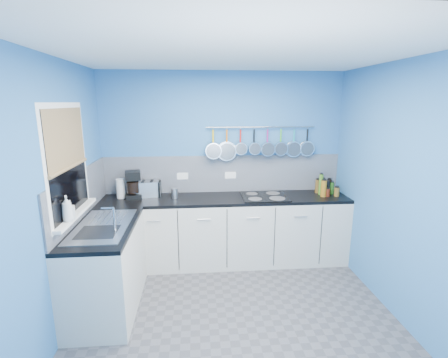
{
  "coord_description": "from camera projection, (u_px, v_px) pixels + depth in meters",
  "views": [
    {
      "loc": [
        -0.36,
        -2.86,
        2.1
      ],
      "look_at": [
        -0.05,
        0.75,
        1.25
      ],
      "focal_mm": 26.26,
      "sensor_mm": 36.0,
      "label": 1
    }
  ],
  "objects": [
    {
      "name": "soap_bottle_a",
      "position": [
        67.0,
        208.0,
        2.95
      ],
      "size": [
        0.12,
        0.12,
        0.24
      ],
      "primitive_type": "imported",
      "rotation": [
        0.0,
        0.0,
        0.39
      ],
      "color": "white",
      "rests_on": "window_sill"
    },
    {
      "name": "worktop_back",
      "position": [
        225.0,
        199.0,
        4.25
      ],
      "size": [
        3.2,
        0.6,
        0.04
      ],
      "primitive_type": "cube",
      "color": "black",
      "rests_on": "cabinet_run_back"
    },
    {
      "name": "backsplash_left",
      "position": [
        81.0,
        194.0,
        3.47
      ],
      "size": [
        0.02,
        1.8,
        0.5
      ],
      "primitive_type": "cube",
      "color": "#9094A3",
      "rests_on": "wall_left"
    },
    {
      "name": "condiment_7",
      "position": [
        328.0,
        193.0,
        4.27
      ],
      "size": [
        0.06,
        0.06,
        0.1
      ],
      "primitive_type": "cylinder",
      "color": "#4C190C",
      "rests_on": "worktop_back"
    },
    {
      "name": "backsplash_back",
      "position": [
        223.0,
        174.0,
        4.47
      ],
      "size": [
        3.2,
        0.02,
        0.5
      ],
      "primitive_type": "cube",
      "color": "#9094A3",
      "rests_on": "wall_back"
    },
    {
      "name": "wall_front",
      "position": [
        275.0,
        289.0,
        1.54
      ],
      "size": [
        3.2,
        0.02,
        2.5
      ],
      "primitive_type": "cube",
      "color": "#306AA7",
      "rests_on": "ground"
    },
    {
      "name": "worktop_left",
      "position": [
        103.0,
        228.0,
        3.27
      ],
      "size": [
        0.6,
        1.2,
        0.04
      ],
      "primitive_type": "cube",
      "color": "black",
      "rests_on": "cabinet_run_left"
    },
    {
      "name": "window_frame",
      "position": [
        67.0,
        162.0,
        3.09
      ],
      "size": [
        0.01,
        1.0,
        1.1
      ],
      "primitive_type": "cube",
      "color": "white",
      "rests_on": "wall_left"
    },
    {
      "name": "wall_left",
      "position": [
        54.0,
        202.0,
        2.87
      ],
      "size": [
        0.02,
        3.0,
        2.5
      ],
      "primitive_type": "cube",
      "color": "#306AA7",
      "rests_on": "ground"
    },
    {
      "name": "pan_3",
      "position": [
        254.0,
        141.0,
        4.35
      ],
      "size": [
        0.17,
        0.13,
        0.36
      ],
      "primitive_type": null,
      "color": "silver",
      "rests_on": "pot_rail"
    },
    {
      "name": "condiment_5",
      "position": [
        321.0,
        184.0,
        4.34
      ],
      "size": [
        0.06,
        0.06,
        0.27
      ],
      "primitive_type": "cylinder",
      "color": "#3F721E",
      "rests_on": "worktop_back"
    },
    {
      "name": "cabinet_run_left",
      "position": [
        107.0,
        269.0,
        3.37
      ],
      "size": [
        0.6,
        1.2,
        0.86
      ],
      "primitive_type": "cube",
      "color": "beige",
      "rests_on": "ground"
    },
    {
      "name": "toaster",
      "position": [
        148.0,
        189.0,
        4.27
      ],
      "size": [
        0.34,
        0.23,
        0.2
      ],
      "primitive_type": "cube",
      "rotation": [
        0.0,
        0.0,
        0.19
      ],
      "color": "silver",
      "rests_on": "worktop_back"
    },
    {
      "name": "pan_5",
      "position": [
        281.0,
        141.0,
        4.38
      ],
      "size": [
        0.19,
        0.08,
        0.38
      ],
      "primitive_type": null,
      "color": "silver",
      "rests_on": "pot_rail"
    },
    {
      "name": "pan_4",
      "position": [
        267.0,
        142.0,
        4.37
      ],
      "size": [
        0.19,
        0.09,
        0.38
      ],
      "primitive_type": null,
      "color": "silver",
      "rests_on": "pot_rail"
    },
    {
      "name": "condiment_1",
      "position": [
        323.0,
        186.0,
        4.44
      ],
      "size": [
        0.06,
        0.06,
        0.19
      ],
      "primitive_type": "cylinder",
      "color": "olive",
      "rests_on": "worktop_back"
    },
    {
      "name": "condiment_2",
      "position": [
        318.0,
        186.0,
        4.44
      ],
      "size": [
        0.07,
        0.07,
        0.18
      ],
      "primitive_type": "cylinder",
      "color": "brown",
      "rests_on": "worktop_back"
    },
    {
      "name": "hob",
      "position": [
        264.0,
        196.0,
        4.26
      ],
      "size": [
        0.59,
        0.52,
        0.01
      ],
      "primitive_type": "cube",
      "color": "black",
      "rests_on": "worktop_back"
    },
    {
      "name": "window_sill",
      "position": [
        76.0,
        214.0,
        3.21
      ],
      "size": [
        0.1,
        0.98,
        0.03
      ],
      "primitive_type": "cube",
      "color": "white",
      "rests_on": "wall_left"
    },
    {
      "name": "socket_left",
      "position": [
        183.0,
        176.0,
        4.41
      ],
      "size": [
        0.15,
        0.01,
        0.09
      ],
      "primitive_type": "cube",
      "color": "white",
      "rests_on": "backsplash_back"
    },
    {
      "name": "socket_right",
      "position": [
        230.0,
        175.0,
        4.47
      ],
      "size": [
        0.15,
        0.01,
        0.09
      ],
      "primitive_type": "cube",
      "color": "white",
      "rests_on": "backsplash_back"
    },
    {
      "name": "pan_1",
      "position": [
        227.0,
        144.0,
        4.33
      ],
      "size": [
        0.25,
        0.05,
        0.44
      ],
      "primitive_type": null,
      "color": "silver",
      "rests_on": "pot_rail"
    },
    {
      "name": "ceiling",
      "position": [
        238.0,
        52.0,
        2.71
      ],
      "size": [
        3.2,
        3.0,
        0.02
      ],
      "primitive_type": "cube",
      "color": "white",
      "rests_on": "ground"
    },
    {
      "name": "window_glass",
      "position": [
        68.0,
        162.0,
        3.09
      ],
      "size": [
        0.01,
        0.9,
        1.0
      ],
      "primitive_type": "cube",
      "color": "black",
      "rests_on": "wall_left"
    },
    {
      "name": "coffee_maker",
      "position": [
        133.0,
        185.0,
        4.15
      ],
      "size": [
        0.24,
        0.25,
        0.35
      ],
      "primitive_type": null,
      "rotation": [
        0.0,
        0.0,
        0.19
      ],
      "color": "black",
      "rests_on": "worktop_back"
    },
    {
      "name": "pan_6",
      "position": [
        294.0,
        142.0,
        4.4
      ],
      "size": [
        0.21,
        0.05,
        0.4
      ],
      "primitive_type": null,
      "color": "silver",
      "rests_on": "pot_rail"
    },
    {
      "name": "wall_right",
      "position": [
        403.0,
        194.0,
        3.13
      ],
      "size": [
        0.02,
        3.0,
        2.5
      ],
      "primitive_type": "cube",
      "color": "#306AA7",
      "rests_on": "ground"
    },
    {
      "name": "condiment_3",
      "position": [
        332.0,
        188.0,
        4.38
      ],
      "size": [
        0.06,
        0.06,
        0.16
      ],
      "primitive_type": "cylinder",
      "color": "#265919",
      "rests_on": "worktop_back"
    },
    {
      "name": "pan_2",
      "position": [
        240.0,
        141.0,
        4.33
      ],
      "size": [
        0.16,
        0.12,
        0.35
      ],
      "primitive_type": null,
      "color": "silver",
      "rests_on": "pot_rail"
    },
    {
      "name": "canister",
      "position": [
        175.0,
        193.0,
        4.21
      ],
      "size": [
        0.11,
        0.11,
        0.12
      ],
      "primitive_type": "cylinder",
      "rotation": [
        0.0,
        0.0,
        0.33
      ],
      "color": "silver",
      "rests_on": "worktop_back"
    },
    {
      "name": "pan_7",
      "position": [
        307.0,
        142.0,
        4.41
      ],
      "size": [
        0.2,
        0.06,
        0.39
      ],
      "primitive_type": null,
      "color": "silver",
      "rests_on": "pot_rail"
    },
    {
      "name": "wall_back",
      "position": [
        223.0,
        166.0,
        4.46
      ],
      "size": [
        3.2,
        0.02,
        2.5
      ],
      "primitive_type": "cube",
      "color": "#306AA7",
      "rests_on": "ground"
    },
    {
      "name": "condiment_6",
      "position": [
        337.0,
        192.0,
        4.29
      ],
      "size": [
        0.07,
        0.07,
        0.11
      ],
      "primitive_type": "cylinder",
      "color": "brown",
      "rests_on": "worktop_back"
    },
    {
      "name": "paper_towel",
      "position": [
        121.0,
        189.0,
        4.18
      ],
      "size": [
        0.14,
        0.14,
        0.25
      ],
      "primitive_type": "cylinder",
      "rotation": [
        0.0,
        0.0,
        -0.33
      ],
      "color": "white",
      "rests_on": "worktop_back"
    },
    {
      "name": "floor",
      "position": [
        235.0,
        318.0,
        3.29
      ],
      "size": [
        3.2,
        3.0,
        0.02
      ],
      "primitive_type": "cube",
      "color": "#47474C",
      "rests_on": "ground"
    },
    {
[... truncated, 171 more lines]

